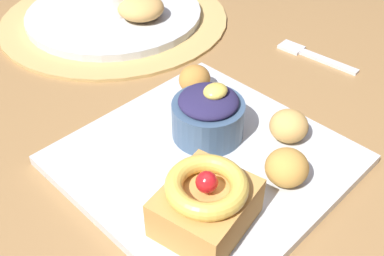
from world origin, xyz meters
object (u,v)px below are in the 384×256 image
cake_slice (206,202)px  berry_ramekin (208,114)px  back_pastry (141,8)px  fritter_middle (195,79)px  fork (311,55)px  fritter_front (289,126)px  front_plate (205,160)px  fritter_back (287,167)px  back_plate (114,14)px

cake_slice → berry_ramekin: size_ratio=1.22×
berry_ramekin → back_pastry: bearing=64.3°
fritter_middle → back_pastry: back_pastry is taller
cake_slice → fritter_middle: bearing=47.3°
berry_ramekin → fork: (0.25, 0.02, -0.04)m
fritter_front → fork: fritter_front is taller
front_plate → fritter_back: size_ratio=6.08×
back_plate → fritter_front: bearing=-98.3°
back_plate → fork: 0.33m
front_plate → fritter_front: 0.10m
fritter_front → back_plate: (0.06, 0.39, -0.02)m
fritter_back → back_pastry: back_pastry is taller
cake_slice → fork: size_ratio=0.79×
back_plate → back_pastry: back_pastry is taller
fritter_front → back_pastry: size_ratio=0.59×
fritter_back → back_plate: bearing=75.2°
fritter_front → back_pastry: bearing=78.1°
front_plate → berry_ramekin: size_ratio=3.33×
berry_ramekin → fritter_back: 0.11m
cake_slice → fritter_back: 0.10m
fritter_back → fritter_front: bearing=33.7°
berry_ramekin → back_plate: (0.12, 0.32, -0.03)m
berry_ramekin → fork: bearing=4.9°
fritter_front → fork: size_ratio=0.35×
cake_slice → back_plate: size_ratio=0.34×
fritter_back → berry_ramekin: bearing=91.0°
berry_ramekin → back_pastry: 0.30m
berry_ramekin → fork: berry_ramekin is taller
berry_ramekin → fork: size_ratio=0.65×
cake_slice → berry_ramekin: bearing=42.4°
fork → fritter_back: bearing=113.8°
fritter_back → back_pastry: (0.13, 0.38, 0.00)m
front_plate → fork: bearing=9.2°
cake_slice → fritter_back: bearing=-11.9°
front_plate → cake_slice: (-0.07, -0.06, 0.03)m
cake_slice → fork: bearing=17.4°
berry_ramekin → fritter_front: (0.06, -0.07, -0.01)m
berry_ramekin → fritter_middle: (0.05, 0.07, -0.01)m
fritter_back → back_pastry: 0.40m
fritter_back → fork: (0.25, 0.13, -0.03)m
back_plate → fork: size_ratio=2.30×
back_pastry → fritter_back: bearing=-108.8°
back_pastry → cake_slice: bearing=-122.2°
fritter_front → fritter_middle: (-0.01, 0.14, -0.00)m
fritter_front → fritter_back: fritter_back is taller
fritter_middle → fork: fritter_middle is taller
cake_slice → fritter_middle: size_ratio=2.37×
berry_ramekin → fritter_back: berry_ramekin is taller
cake_slice → fritter_middle: 0.21m
berry_ramekin → back_plate: size_ratio=0.28×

